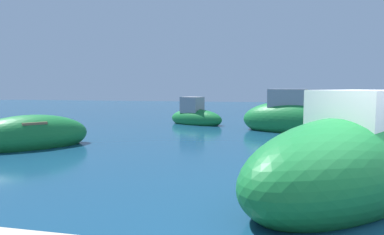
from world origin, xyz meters
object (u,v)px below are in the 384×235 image
Objects in this scene: moored_boat_0 at (349,165)px; moored_boat_1 at (195,117)px; moored_boat_2 at (31,136)px; moored_boat_3 at (295,119)px.

moored_boat_1 is (-5.33, 11.50, -0.20)m from moored_boat_0.
moored_boat_0 is 1.41× the size of moored_boat_2.
moored_boat_0 is 1.65× the size of moored_boat_1.
moored_boat_1 is at bearing -115.95° from moored_boat_0.
moored_boat_2 is (-9.23, 3.36, -0.23)m from moored_boat_0.
moored_boat_3 is (-0.31, 9.61, -0.03)m from moored_boat_0.
moored_boat_3 reaches higher than moored_boat_2.
moored_boat_2 is 0.76× the size of moored_boat_3.
moored_boat_0 reaches higher than moored_boat_1.
moored_boat_3 reaches higher than moored_boat_1.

